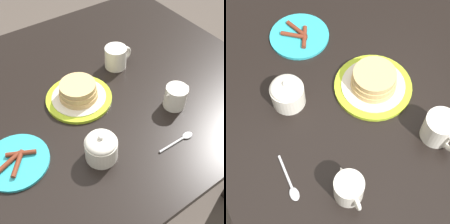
{
  "view_description": "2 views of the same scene",
  "coord_description": "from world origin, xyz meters",
  "views": [
    {
      "loc": [
        -0.35,
        -0.66,
        1.48
      ],
      "look_at": [
        -0.01,
        -0.16,
        0.81
      ],
      "focal_mm": 45.0,
      "sensor_mm": 36.0,
      "label": 1
    },
    {
      "loc": [
        0.42,
        -0.37,
        1.63
      ],
      "look_at": [
        -0.01,
        -0.16,
        0.81
      ],
      "focal_mm": 55.0,
      "sensor_mm": 36.0,
      "label": 2
    }
  ],
  "objects": [
    {
      "name": "sugar_bowl",
      "position": [
        -0.11,
        -0.27,
        0.82
      ],
      "size": [
        0.1,
        0.1,
        0.1
      ],
      "color": "silver",
      "rests_on": "dining_table"
    },
    {
      "name": "dining_table",
      "position": [
        0.0,
        0.0,
        0.66
      ],
      "size": [
        1.29,
        1.04,
        0.78
      ],
      "color": "black",
      "rests_on": "ground_plane"
    },
    {
      "name": "coffee_mug",
      "position": [
        0.16,
        0.05,
        0.82
      ],
      "size": [
        0.11,
        0.08,
        0.08
      ],
      "color": "silver",
      "rests_on": "dining_table"
    },
    {
      "name": "creamer_pitcher",
      "position": [
        0.2,
        -0.24,
        0.82
      ],
      "size": [
        0.11,
        0.07,
        0.09
      ],
      "color": "silver",
      "rests_on": "dining_table"
    },
    {
      "name": "pancake_plate",
      "position": [
        -0.05,
        -0.03,
        0.8
      ],
      "size": [
        0.23,
        0.23,
        0.07
      ],
      "color": "#AAC628",
      "rests_on": "dining_table"
    },
    {
      "name": "spoon",
      "position": [
        0.12,
        -0.36,
        0.78
      ],
      "size": [
        0.13,
        0.02,
        0.01
      ],
      "color": "silver",
      "rests_on": "dining_table"
    },
    {
      "name": "ground_plane",
      "position": [
        0.0,
        0.0,
        0.0
      ],
      "size": [
        8.0,
        8.0,
        0.0
      ],
      "primitive_type": "plane",
      "color": "#51473F"
    },
    {
      "name": "side_plate_bacon",
      "position": [
        -0.33,
        -0.15,
        0.78
      ],
      "size": [
        0.19,
        0.19,
        0.02
      ],
      "color": "#2DADBC",
      "rests_on": "dining_table"
    }
  ]
}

